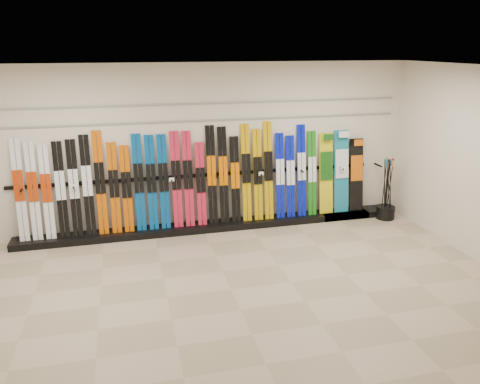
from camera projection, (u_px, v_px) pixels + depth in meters
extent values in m
plane|color=gray|center=(231.00, 289.00, 6.57)|extent=(8.00, 8.00, 0.00)
plane|color=beige|center=(199.00, 148.00, 8.42)|extent=(8.00, 0.00, 8.00)
plane|color=silver|center=(229.00, 69.00, 5.66)|extent=(8.00, 8.00, 0.00)
cube|color=black|center=(215.00, 226.00, 8.71)|extent=(8.00, 0.40, 0.12)
cube|color=silver|center=(20.00, 191.00, 7.74)|extent=(0.17, 0.26, 1.72)
cube|color=silver|center=(33.00, 191.00, 7.79)|extent=(0.17, 0.26, 1.66)
cube|color=silver|center=(47.00, 193.00, 7.84)|extent=(0.17, 0.25, 1.59)
cube|color=black|center=(61.00, 190.00, 7.89)|extent=(0.17, 0.25, 1.64)
cube|color=black|center=(74.00, 189.00, 7.94)|extent=(0.17, 0.26, 1.66)
cube|color=black|center=(88.00, 186.00, 7.99)|extent=(0.17, 0.27, 1.72)
cube|color=#C25202|center=(100.00, 183.00, 8.03)|extent=(0.17, 0.27, 1.79)
cube|color=#C25202|center=(114.00, 188.00, 8.10)|extent=(0.17, 0.24, 1.58)
cube|color=#C25202|center=(127.00, 189.00, 8.16)|extent=(0.17, 0.24, 1.52)
cube|color=#044588|center=(139.00, 183.00, 8.19)|extent=(0.17, 0.26, 1.70)
cube|color=#044588|center=(151.00, 183.00, 8.24)|extent=(0.17, 0.26, 1.67)
cube|color=#044588|center=(164.00, 182.00, 8.29)|extent=(0.17, 0.26, 1.68)
cube|color=red|center=(176.00, 180.00, 8.34)|extent=(0.17, 0.26, 1.72)
cube|color=red|center=(188.00, 179.00, 8.39)|extent=(0.17, 0.26, 1.71)
cube|color=red|center=(201.00, 184.00, 8.46)|extent=(0.17, 0.23, 1.50)
cube|color=black|center=(212.00, 175.00, 8.49)|extent=(0.17, 0.28, 1.79)
cube|color=black|center=(223.00, 176.00, 8.54)|extent=(0.17, 0.27, 1.76)
cube|color=black|center=(235.00, 180.00, 8.61)|extent=(0.17, 0.24, 1.58)
cube|color=#C49603|center=(246.00, 173.00, 8.64)|extent=(0.17, 0.28, 1.79)
cube|color=#C49603|center=(258.00, 175.00, 8.70)|extent=(0.17, 0.26, 1.69)
cube|color=#C49603|center=(268.00, 171.00, 8.74)|extent=(0.17, 0.28, 1.82)
cube|color=#0714AB|center=(280.00, 176.00, 8.81)|extent=(0.17, 0.25, 1.60)
cube|color=#0714AB|center=(290.00, 177.00, 8.86)|extent=(0.17, 0.24, 1.55)
cube|color=#0714AB|center=(301.00, 171.00, 8.90)|extent=(0.17, 0.27, 1.74)
cube|color=#1A7016|center=(312.00, 174.00, 8.96)|extent=(0.17, 0.25, 1.61)
cube|color=gold|center=(326.00, 174.00, 9.05)|extent=(0.28, 0.24, 1.56)
cube|color=#14728C|center=(341.00, 172.00, 9.12)|extent=(0.30, 0.25, 1.60)
cube|color=black|center=(356.00, 175.00, 9.21)|extent=(0.29, 0.22, 1.42)
cylinder|color=black|center=(385.00, 212.00, 9.22)|extent=(0.36, 0.36, 0.25)
cylinder|color=black|center=(387.00, 189.00, 9.09)|extent=(0.02, 0.08, 1.18)
cylinder|color=black|center=(390.00, 191.00, 8.96)|extent=(0.15, 0.03, 1.17)
cylinder|color=black|center=(385.00, 189.00, 9.05)|extent=(0.07, 0.11, 1.18)
cylinder|color=black|center=(387.00, 188.00, 9.11)|extent=(0.09, 0.11, 1.18)
cylinder|color=black|center=(389.00, 188.00, 9.13)|extent=(0.07, 0.02, 1.18)
cylinder|color=black|center=(386.00, 189.00, 9.08)|extent=(0.05, 0.05, 1.18)
cylinder|color=black|center=(389.00, 189.00, 9.04)|extent=(0.16, 0.07, 1.17)
cylinder|color=black|center=(384.00, 188.00, 9.13)|extent=(0.11, 0.15, 1.17)
cube|color=gray|center=(198.00, 121.00, 8.26)|extent=(7.60, 0.02, 0.03)
cube|color=gray|center=(198.00, 104.00, 8.17)|extent=(7.60, 0.02, 0.03)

